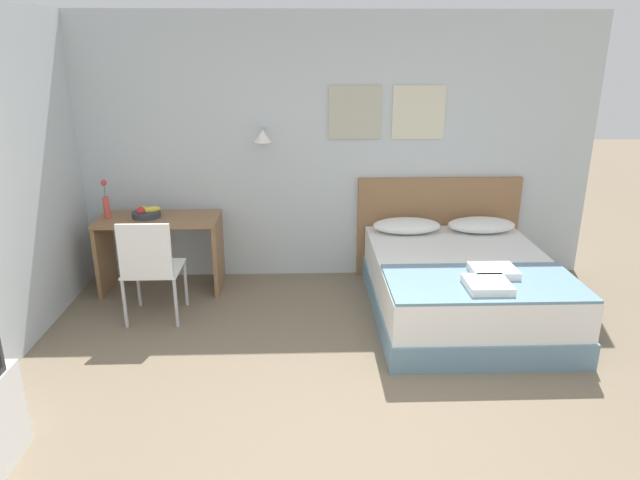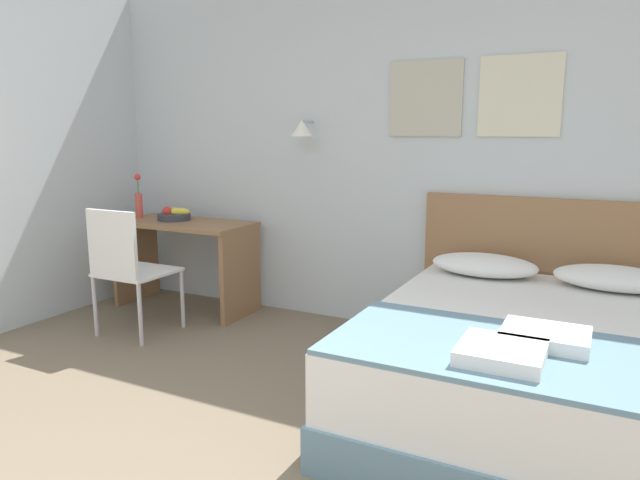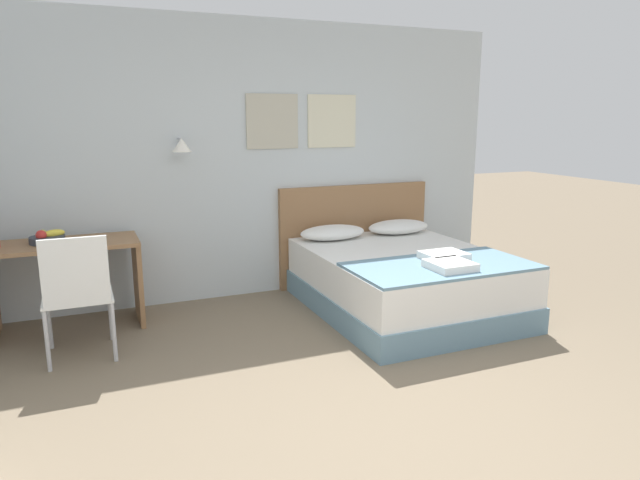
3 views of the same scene
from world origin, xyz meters
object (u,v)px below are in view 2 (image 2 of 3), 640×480
object	(u,v)px
flower_vase	(139,200)
fruit_bowl	(174,215)
bed	(526,368)
pillow_right	(614,278)
throw_blanket	(511,352)
desk	(185,248)
folded_towel_mid_bed	(501,353)
headboard	(549,277)
folded_towel_near_foot	(545,336)
desk_chair	(125,263)
pillow_left	(484,265)

from	to	relation	value
flower_vase	fruit_bowl	bearing A→B (deg)	4.03
bed	pillow_right	size ratio (longest dim) A/B	2.92
throw_blanket	flower_vase	bearing A→B (deg)	159.12
desk	fruit_bowl	size ratio (longest dim) A/B	4.11
folded_towel_mid_bed	headboard	bearing A→B (deg)	89.39
pillow_right	flower_vase	distance (m)	3.68
folded_towel_near_foot	pillow_right	bearing A→B (deg)	77.60
bed	headboard	bearing A→B (deg)	90.00
bed	folded_towel_near_foot	bearing A→B (deg)	-74.84
desk	flower_vase	bearing A→B (deg)	-179.21
throw_blanket	desk	xyz separation A→B (m)	(-2.82, 1.26, -0.04)
pillow_right	desk_chair	size ratio (longest dim) A/B	0.72
pillow_left	fruit_bowl	bearing A→B (deg)	-179.18
headboard	flower_vase	size ratio (longest dim) A/B	4.45
pillow_left	desk_chair	world-z (taller)	desk_chair
fruit_bowl	bed	bearing A→B (deg)	-13.66
folded_towel_mid_bed	desk_chair	world-z (taller)	desk_chair
pillow_left	desk_chair	xyz separation A→B (m)	(-2.36, -0.79, -0.07)
pillow_left	folded_towel_near_foot	world-z (taller)	pillow_left
folded_towel_near_foot	fruit_bowl	xyz separation A→B (m)	(-3.05, 1.15, 0.18)
pillow_left	flower_vase	xyz separation A→B (m)	(-2.92, -0.06, 0.28)
fruit_bowl	folded_towel_mid_bed	bearing A→B (deg)	-25.99
folded_towel_mid_bed	fruit_bowl	xyz separation A→B (m)	(-2.91, 1.42, 0.18)
desk_chair	flower_vase	world-z (taller)	flower_vase
pillow_left	bed	bearing A→B (deg)	-63.28
headboard	flower_vase	distance (m)	3.33
pillow_left	folded_towel_mid_bed	world-z (taller)	pillow_left
pillow_left	folded_towel_mid_bed	bearing A→B (deg)	-76.17
throw_blanket	folded_towel_mid_bed	bearing A→B (deg)	-97.54
pillow_left	throw_blanket	bearing A→B (deg)	-74.05
fruit_bowl	folded_towel_near_foot	bearing A→B (deg)	-20.58
folded_towel_mid_bed	fruit_bowl	world-z (taller)	fruit_bowl
throw_blanket	folded_towel_near_foot	xyz separation A→B (m)	(0.12, 0.14, 0.04)
fruit_bowl	flower_vase	size ratio (longest dim) A/B	0.75
desk	fruit_bowl	distance (m)	0.29
throw_blanket	desk_chair	world-z (taller)	desk_chair
headboard	folded_towel_near_foot	distance (m)	1.45
bed	throw_blanket	distance (m)	0.64
headboard	throw_blanket	size ratio (longest dim) A/B	1.11
desk_chair	fruit_bowl	bearing A→B (deg)	104.64
headboard	flower_vase	xyz separation A→B (m)	(-3.30, -0.33, 0.37)
pillow_right	folded_towel_near_foot	distance (m)	1.21
headboard	throw_blanket	world-z (taller)	headboard
headboard	pillow_right	size ratio (longest dim) A/B	2.50
bed	pillow_left	bearing A→B (deg)	116.72
throw_blanket	fruit_bowl	xyz separation A→B (m)	(-2.93, 1.28, 0.22)
headboard	pillow_right	xyz separation A→B (m)	(0.38, -0.26, 0.10)
pillow_left	pillow_right	world-z (taller)	same
desk_chair	flower_vase	distance (m)	0.98
throw_blanket	headboard	bearing A→B (deg)	90.00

